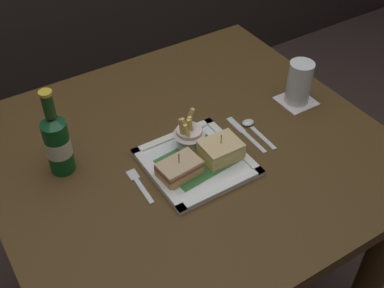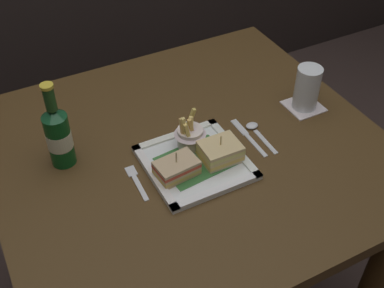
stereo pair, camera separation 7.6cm
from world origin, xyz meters
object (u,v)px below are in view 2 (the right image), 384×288
at_px(fork, 136,181).
at_px(spoon, 256,130).
at_px(sandwich_half_right, 220,152).
at_px(water_glass, 307,91).
at_px(dining_table, 189,184).
at_px(square_plate, 195,163).
at_px(knife, 247,136).
at_px(beer_bottle, 58,135).
at_px(fries_cup, 190,134).
at_px(sandwich_half_left, 177,168).

xyz_separation_m(fork, spoon, (0.36, 0.02, 0.00)).
height_order(sandwich_half_right, water_glass, water_glass).
bearing_deg(dining_table, square_plate, -104.01).
bearing_deg(knife, sandwich_half_right, -156.37).
distance_m(sandwich_half_right, fork, 0.22).
distance_m(beer_bottle, spoon, 0.52).
relative_size(fries_cup, fork, 0.86).
height_order(fork, spoon, spoon).
distance_m(sandwich_half_left, spoon, 0.28).
bearing_deg(beer_bottle, fries_cup, -18.99).
distance_m(sandwich_half_left, fries_cup, 0.11).
height_order(fork, knife, same).
height_order(beer_bottle, knife, beer_bottle).
distance_m(water_glass, fork, 0.55).
relative_size(fries_cup, spoon, 0.80).
bearing_deg(fork, beer_bottle, 132.19).
relative_size(knife, spoon, 1.23).
bearing_deg(spoon, square_plate, -169.51).
bearing_deg(water_glass, square_plate, -170.98).
height_order(water_glass, spoon, water_glass).
bearing_deg(square_plate, fries_cup, 75.99).
xyz_separation_m(fries_cup, spoon, (0.19, -0.02, -0.05)).
relative_size(square_plate, water_glass, 1.93).
bearing_deg(water_glass, knife, -171.86).
height_order(fries_cup, fork, fries_cup).
distance_m(sandwich_half_right, water_glass, 0.34).
bearing_deg(sandwich_half_right, beer_bottle, 152.44).
xyz_separation_m(fries_cup, water_glass, (0.38, 0.00, 0.01)).
distance_m(fries_cup, spoon, 0.20).
xyz_separation_m(sandwich_half_left, water_glass, (0.45, 0.08, 0.03)).
bearing_deg(sandwich_half_right, dining_table, 117.60).
xyz_separation_m(sandwich_half_left, sandwich_half_right, (0.12, 0.00, 0.00)).
relative_size(fork, spoon, 0.93).
relative_size(dining_table, beer_bottle, 4.26).
bearing_deg(square_plate, spoon, 10.49).
distance_m(knife, spoon, 0.03).
relative_size(dining_table, knife, 6.03).
bearing_deg(water_glass, sandwich_half_right, -166.20).
height_order(square_plate, fries_cup, fries_cup).
bearing_deg(spoon, sandwich_half_right, -158.59).
xyz_separation_m(sandwich_half_right, fork, (-0.22, 0.03, -0.03)).
height_order(square_plate, sandwich_half_left, sandwich_half_left).
distance_m(sandwich_half_left, fork, 0.11).
xyz_separation_m(dining_table, fork, (-0.17, -0.05, 0.14)).
xyz_separation_m(fries_cup, knife, (0.16, -0.03, -0.05)).
height_order(dining_table, sandwich_half_left, sandwich_half_left).
xyz_separation_m(dining_table, knife, (0.16, -0.04, 0.14)).
bearing_deg(sandwich_half_left, knife, 11.96).
bearing_deg(dining_table, sandwich_half_left, -132.34).
height_order(fries_cup, water_glass, water_glass).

